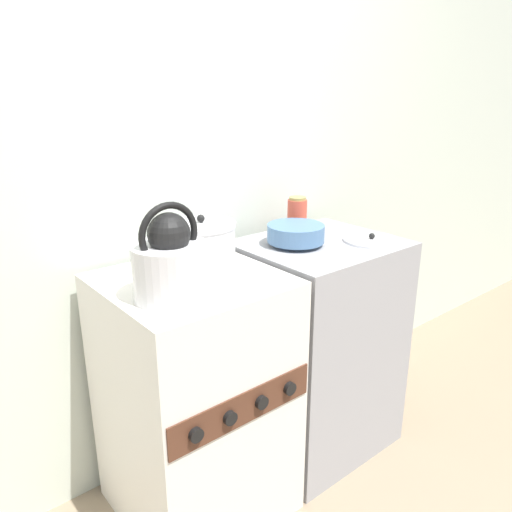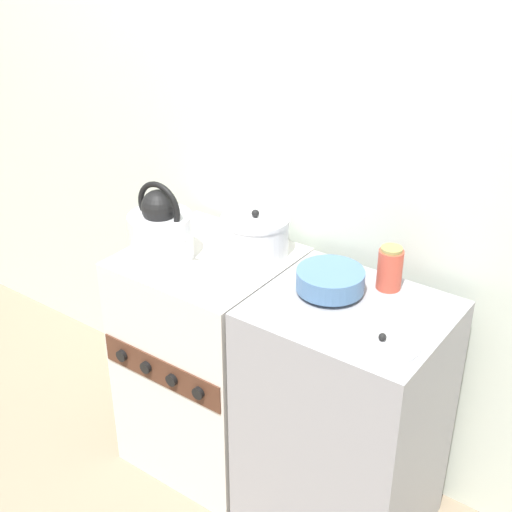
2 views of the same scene
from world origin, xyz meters
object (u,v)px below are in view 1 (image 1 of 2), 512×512
stove (196,398)px  kettle (171,262)px  cooking_pot (202,242)px  storage_jar (297,215)px  loose_pot_lid (372,240)px  enamel_bowl (296,234)px

stove → kettle: 0.58m
cooking_pot → stove: bearing=-135.9°
stove → storage_jar: 0.84m
cooking_pot → storage_jar: cooking_pot is taller
stove → cooking_pot: size_ratio=3.71×
kettle → storage_jar: 0.79m
loose_pot_lid → cooking_pot: bearing=158.1°
stove → loose_pot_lid: bearing=-9.9°
stove → loose_pot_lid: size_ratio=4.06×
stove → enamel_bowl: bearing=2.8°
cooking_pot → loose_pot_lid: cooking_pot is taller
storage_jar → cooking_pot: bearing=-175.4°
cooking_pot → loose_pot_lid: size_ratio=1.09×
stove → enamel_bowl: size_ratio=4.11×
enamel_bowl → loose_pot_lid: (0.26, -0.16, -0.04)m
kettle → loose_pot_lid: (0.88, -0.03, -0.09)m
enamel_bowl → kettle: bearing=-168.8°
kettle → enamel_bowl: (0.61, 0.12, -0.05)m
kettle → enamel_bowl: bearing=11.2°
kettle → loose_pot_lid: 0.88m
kettle → cooking_pot: kettle is taller
cooking_pot → kettle: bearing=-138.6°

